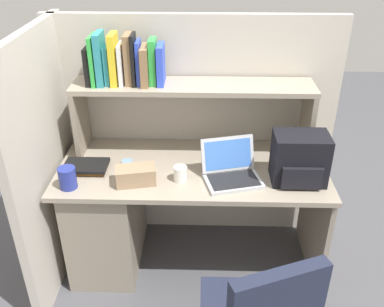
{
  "coord_description": "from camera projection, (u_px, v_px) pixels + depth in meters",
  "views": [
    {
      "loc": [
        0.06,
        -2.2,
        2.06
      ],
      "look_at": [
        0.0,
        -0.05,
        0.85
      ],
      "focal_mm": 40.13,
      "sensor_mm": 36.0,
      "label": 1
    }
  ],
  "objects": [
    {
      "name": "backpack",
      "position": [
        300.0,
        159.0,
        2.38
      ],
      "size": [
        0.3,
        0.22,
        0.28
      ],
      "color": "black",
      "rests_on": "desk"
    },
    {
      "name": "desk_book_stack",
      "position": [
        86.0,
        166.0,
        2.54
      ],
      "size": [
        0.26,
        0.18,
        0.04
      ],
      "color": "orange",
      "rests_on": "desk"
    },
    {
      "name": "computer_mouse",
      "position": [
        127.0,
        165.0,
        2.56
      ],
      "size": [
        0.07,
        0.11,
        0.03
      ],
      "primitive_type": "cube",
      "rotation": [
        0.0,
        0.0,
        0.11
      ],
      "color": "#7299C6",
      "rests_on": "desk"
    },
    {
      "name": "reference_books_on_shelf",
      "position": [
        124.0,
        62.0,
        2.47
      ],
      "size": [
        0.45,
        0.19,
        0.3
      ],
      "color": "black",
      "rests_on": "overhead_hutch"
    },
    {
      "name": "tissue_box",
      "position": [
        136.0,
        175.0,
        2.4
      ],
      "size": [
        0.24,
        0.16,
        0.1
      ],
      "primitive_type": "cube",
      "rotation": [
        0.0,
        0.0,
        0.2
      ],
      "color": "#9E7F60",
      "rests_on": "desk"
    },
    {
      "name": "snack_canister",
      "position": [
        68.0,
        178.0,
        2.35
      ],
      "size": [
        0.1,
        0.1,
        0.12
      ],
      "primitive_type": "cylinder",
      "color": "navy",
      "rests_on": "desk"
    },
    {
      "name": "overhead_hutch",
      "position": [
        193.0,
        99.0,
        2.58
      ],
      "size": [
        1.44,
        0.28,
        0.45
      ],
      "color": "gray",
      "rests_on": "desk"
    },
    {
      "name": "laptop",
      "position": [
        231.0,
        171.0,
        2.44
      ],
      "size": [
        0.37,
        0.33,
        0.22
      ],
      "color": "#B7BABF",
      "rests_on": "desk"
    },
    {
      "name": "ground_plane",
      "position": [
        192.0,
        258.0,
        2.93
      ],
      "size": [
        8.0,
        8.0,
        0.0
      ],
      "primitive_type": "plane",
      "color": "#4C4C51"
    },
    {
      "name": "cubicle_partition_rear",
      "position": [
        194.0,
        132.0,
        2.88
      ],
      "size": [
        1.84,
        0.05,
        1.55
      ],
      "primitive_type": "cube",
      "color": "#BCB5A8",
      "rests_on": "ground_plane"
    },
    {
      "name": "desk",
      "position": [
        132.0,
        209.0,
        2.74
      ],
      "size": [
        1.6,
        0.7,
        0.73
      ],
      "color": "gray",
      "rests_on": "ground_plane"
    },
    {
      "name": "cubicle_partition_left",
      "position": [
        48.0,
        163.0,
        2.53
      ],
      "size": [
        0.05,
        1.06,
        1.55
      ],
      "primitive_type": "cube",
      "color": "#BCB5A8",
      "rests_on": "ground_plane"
    },
    {
      "name": "paper_cup",
      "position": [
        180.0,
        174.0,
        2.42
      ],
      "size": [
        0.08,
        0.08,
        0.09
      ],
      "primitive_type": "cylinder",
      "color": "white",
      "rests_on": "desk"
    }
  ]
}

